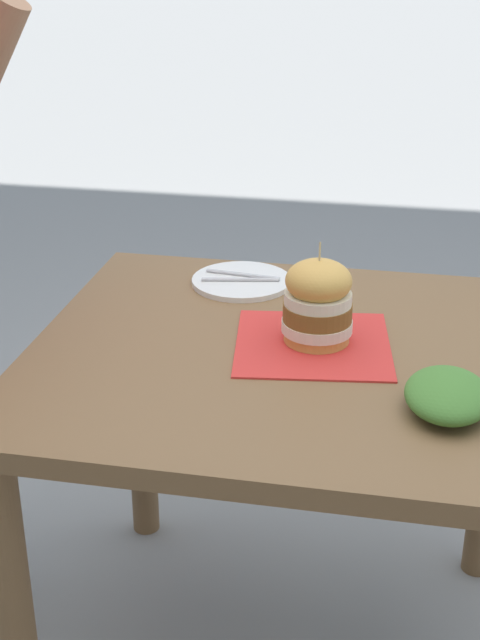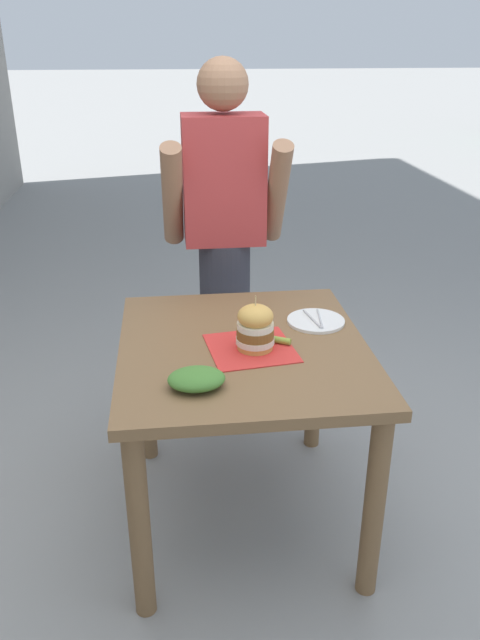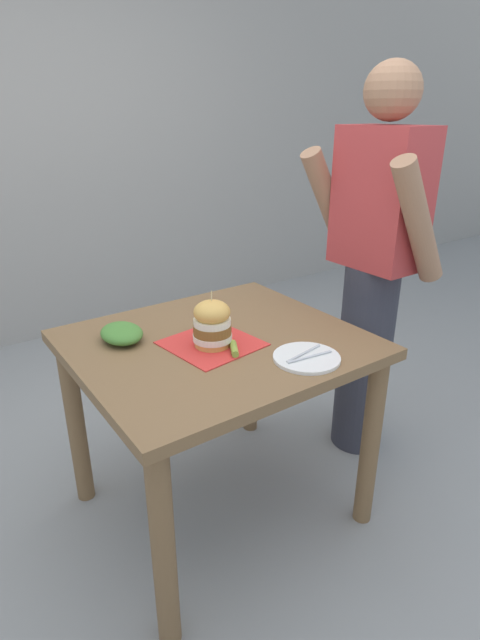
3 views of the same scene
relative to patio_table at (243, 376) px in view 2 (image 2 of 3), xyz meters
The scene contains 8 objects.
ground_plane 0.63m from the patio_table, ahead, with size 80.00×80.00×0.00m, color gray.
patio_table is the anchor object (origin of this frame).
serving_paper 0.14m from the patio_table, 57.84° to the right, with size 0.29×0.29×0.00m, color red.
sandwich 0.22m from the patio_table, 48.20° to the right, with size 0.13×0.13×0.20m.
pickle_spear 0.19m from the patio_table, ahead, with size 0.02×0.02×0.09m, color #8EA83D.
side_plate_with_forks 0.36m from the patio_table, 27.40° to the left, with size 0.22×0.22×0.02m.
side_salad 0.37m from the patio_table, 122.75° to the right, with size 0.18×0.14×0.06m, color #477F33.
diner_across_table 0.83m from the patio_table, 89.42° to the left, with size 0.55×0.35×1.69m.
Camera 2 is at (-0.24, -1.97, 1.75)m, focal length 35.00 mm.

